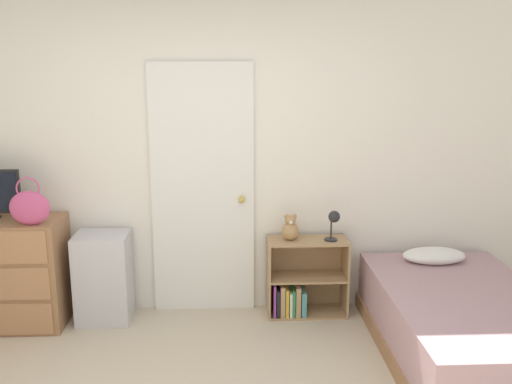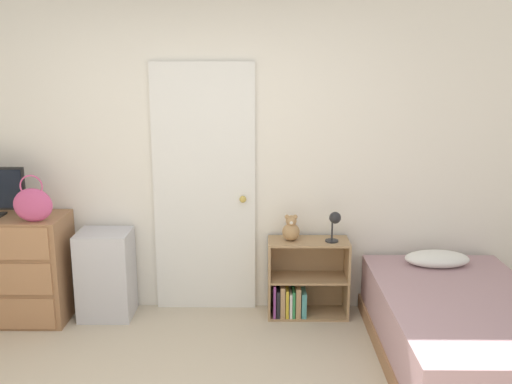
{
  "view_description": "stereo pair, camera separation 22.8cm",
  "coord_description": "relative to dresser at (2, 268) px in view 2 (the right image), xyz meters",
  "views": [
    {
      "loc": [
        0.24,
        -2.47,
        2.03
      ],
      "look_at": [
        0.43,
        1.8,
        1.05
      ],
      "focal_mm": 40.0,
      "sensor_mm": 36.0,
      "label": 1
    },
    {
      "loc": [
        0.47,
        -2.48,
        2.03
      ],
      "look_at": [
        0.43,
        1.8,
        1.05
      ],
      "focal_mm": 40.0,
      "sensor_mm": 36.0,
      "label": 2
    }
  ],
  "objects": [
    {
      "name": "bed",
      "position": [
        3.44,
        -0.68,
        -0.19
      ],
      "size": [
        1.12,
        1.86,
        0.58
      ],
      "color": "#996B47",
      "rests_on": "ground_plane"
    },
    {
      "name": "door_closed",
      "position": [
        1.6,
        0.24,
        0.59
      ],
      "size": [
        0.82,
        0.09,
        2.03
      ],
      "color": "white",
      "rests_on": "ground_plane"
    },
    {
      "name": "dresser",
      "position": [
        0.0,
        0.0,
        0.0
      ],
      "size": [
        1.04,
        0.48,
        0.86
      ],
      "color": "#996B47",
      "rests_on": "ground_plane"
    },
    {
      "name": "handbag",
      "position": [
        0.35,
        -0.15,
        0.56
      ],
      "size": [
        0.3,
        0.1,
        0.36
      ],
      "color": "#C64C7F",
      "rests_on": "dresser"
    },
    {
      "name": "storage_bin",
      "position": [
        0.81,
        0.06,
        -0.07
      ],
      "size": [
        0.42,
        0.36,
        0.71
      ],
      "color": "silver",
      "rests_on": "ground_plane"
    },
    {
      "name": "wall_back",
      "position": [
        1.59,
        0.29,
        0.85
      ],
      "size": [
        10.0,
        0.06,
        2.55
      ],
      "color": "white",
      "rests_on": "ground_plane"
    },
    {
      "name": "desk_lamp",
      "position": [
        2.64,
        0.05,
        0.38
      ],
      "size": [
        0.12,
        0.11,
        0.25
      ],
      "color": "#262628",
      "rests_on": "bookshelf"
    },
    {
      "name": "bookshelf",
      "position": [
        2.39,
        0.09,
        -0.17
      ],
      "size": [
        0.65,
        0.29,
        0.64
      ],
      "color": "tan",
      "rests_on": "ground_plane"
    },
    {
      "name": "teddy_bear",
      "position": [
        2.3,
        0.09,
        0.3
      ],
      "size": [
        0.14,
        0.14,
        0.21
      ],
      "color": "tan",
      "rests_on": "bookshelf"
    }
  ]
}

